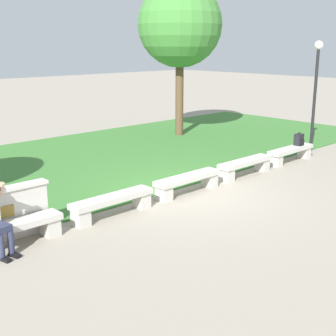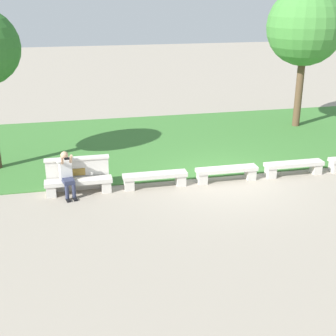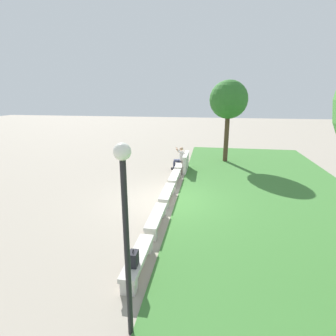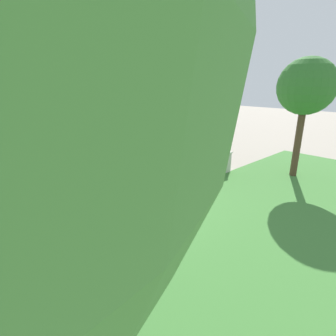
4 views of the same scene
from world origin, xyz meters
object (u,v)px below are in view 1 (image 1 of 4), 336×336
object	(u,v)px
bench_far	(245,165)
bench_near	(113,202)
bench_mid	(188,181)
lamp_post	(316,80)
backpack	(299,140)
tree_behind_wall	(180,25)
bench_main	(10,231)
bench_end	(291,152)

from	to	relation	value
bench_far	bench_near	bearing A→B (deg)	180.00
bench_mid	bench_far	size ratio (longest dim) A/B	1.00
bench_mid	lamp_post	bearing A→B (deg)	3.18
backpack	lamp_post	size ratio (longest dim) A/B	0.12
bench_far	tree_behind_wall	xyz separation A→B (m)	(2.82, 5.41, 3.90)
bench_far	backpack	xyz separation A→B (m)	(2.73, 0.01, 0.33)
bench_main	bench_mid	world-z (taller)	same
backpack	lamp_post	world-z (taller)	lamp_post
bench_end	tree_behind_wall	world-z (taller)	tree_behind_wall
bench_far	lamp_post	distance (m)	4.61
lamp_post	bench_end	bearing A→B (deg)	-168.98
bench_near	bench_mid	bearing A→B (deg)	0.00
bench_near	bench_far	bearing A→B (deg)	0.00
bench_far	tree_behind_wall	size ratio (longest dim) A/B	0.33
bench_mid	tree_behind_wall	world-z (taller)	tree_behind_wall
bench_near	bench_end	size ratio (longest dim) A/B	1.00
bench_far	tree_behind_wall	bearing A→B (deg)	62.47
bench_mid	lamp_post	xyz separation A→B (m)	(6.36, 0.35, 2.09)
bench_main	bench_mid	distance (m)	4.55
bench_mid	lamp_post	distance (m)	6.71
bench_mid	bench_far	distance (m)	2.27
bench_near	bench_end	world-z (taller)	same
bench_main	bench_mid	bearing A→B (deg)	0.00
bench_near	backpack	xyz separation A→B (m)	(7.28, 0.01, 0.33)
bench_end	tree_behind_wall	size ratio (longest dim) A/B	0.33
bench_near	backpack	size ratio (longest dim) A/B	4.56
bench_end	backpack	size ratio (longest dim) A/B	4.56
bench_end	bench_far	bearing A→B (deg)	180.00
tree_behind_wall	lamp_post	world-z (taller)	tree_behind_wall
backpack	tree_behind_wall	bearing A→B (deg)	89.06
bench_main	bench_near	size ratio (longest dim) A/B	1.00
bench_near	bench_far	xyz separation A→B (m)	(4.55, 0.00, 0.00)
bench_main	tree_behind_wall	world-z (taller)	tree_behind_wall
bench_end	bench_near	bearing A→B (deg)	180.00
bench_far	bench_end	bearing A→B (deg)	0.00
bench_far	bench_end	xyz separation A→B (m)	(2.27, 0.00, 0.00)
bench_main	bench_end	xyz separation A→B (m)	(9.10, 0.00, 0.00)
bench_near	backpack	bearing A→B (deg)	0.11
bench_near	lamp_post	bearing A→B (deg)	2.34
backpack	bench_main	bearing A→B (deg)	-179.92
bench_main	bench_near	xyz separation A→B (m)	(2.27, 0.00, 0.00)
bench_end	lamp_post	distance (m)	2.79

